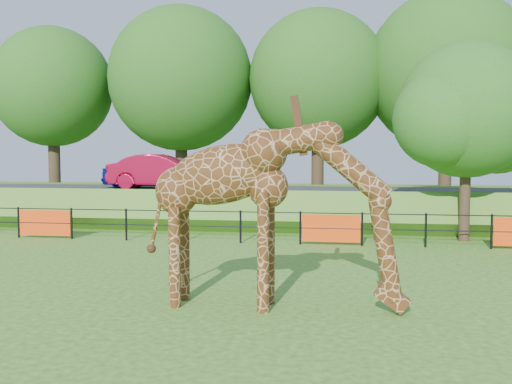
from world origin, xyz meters
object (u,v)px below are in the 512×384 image
at_px(giraffe, 274,215).
at_px(visitor, 378,220).
at_px(car_blue, 144,174).
at_px(tree_east, 470,115).
at_px(car_red, 162,172).

relative_size(giraffe, visitor, 3.66).
distance_m(car_blue, tree_east, 14.06).
bearing_deg(car_red, visitor, -116.18).
bearing_deg(car_red, car_blue, 60.93).
height_order(giraffe, tree_east, tree_east).
relative_size(car_blue, tree_east, 0.55).
relative_size(giraffe, tree_east, 0.75).
bearing_deg(giraffe, car_red, 118.84).
bearing_deg(giraffe, car_blue, 121.28).
bearing_deg(car_red, giraffe, -154.90).
bearing_deg(visitor, car_red, -16.32).
xyz_separation_m(giraffe, car_blue, (-7.55, 13.94, 0.23)).
bearing_deg(tree_east, car_red, 161.74).
height_order(giraffe, car_red, giraffe).
height_order(visitor, tree_east, tree_east).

